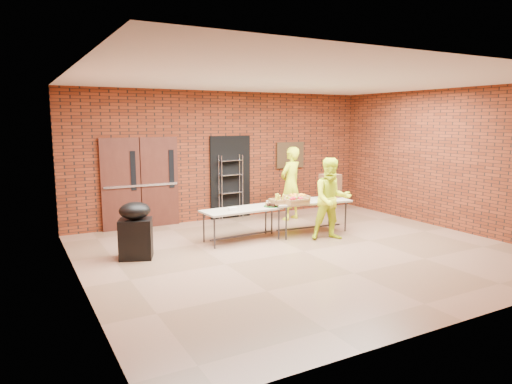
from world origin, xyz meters
The scene contains 19 objects.
room centered at (0.00, 0.00, 1.60)m, with size 8.08×7.08×3.28m.
double_doors centered at (-2.20, 3.44, 1.05)m, with size 1.78×0.12×2.10m.
dark_doorway centered at (0.10, 3.46, 1.05)m, with size 1.10×0.06×2.10m, color black.
bronze_plaque centered at (1.90, 3.45, 1.55)m, with size 0.85×0.04×0.70m, color #3C2918.
wire_rack centered at (0.05, 3.32, 0.81)m, with size 0.60×0.20×1.63m, color #BAB9C1, non-canonical shape.
table_left centered at (-0.69, 1.26, 0.62)m, with size 1.69×0.79×0.68m.
table_right centered at (0.95, 1.18, 0.67)m, with size 1.85×0.94×0.73m.
basket_bananas centered at (0.18, 1.16, 0.79)m, with size 0.41×0.32×0.13m.
basket_oranges centered at (0.65, 1.26, 0.80)m, with size 0.49×0.38×0.15m.
basket_apples centered at (0.45, 0.97, 0.80)m, with size 0.48×0.37×0.15m.
muffin_tray centered at (0.00, 1.18, 0.72)m, with size 0.36×0.36×0.09m.
napkin_box centered at (-0.92, 1.22, 0.71)m, with size 0.17×0.12×0.06m, color white.
coffee_dispenser centered at (1.61, 1.31, 1.00)m, with size 0.40×0.36×0.53m, color #522E1C.
cup_stack_front centered at (1.29, 1.07, 0.84)m, with size 0.08×0.08×0.23m, color white.
cup_stack_mid centered at (1.38, 1.05, 0.84)m, with size 0.07×0.07×0.22m, color white.
cup_stack_back centered at (1.27, 1.19, 0.85)m, with size 0.08×0.08×0.23m, color white.
covered_grill centered at (-2.92, 1.11, 0.52)m, with size 0.70×0.64×1.04m.
volunteer_woman centered at (1.33, 2.54, 0.92)m, with size 0.67×0.44×1.83m, color #E1F81B.
volunteer_man centered at (1.02, 0.48, 0.86)m, with size 0.83×0.65×1.72m, color #E1F81B.
Camera 1 is at (-4.86, -6.97, 2.48)m, focal length 32.00 mm.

